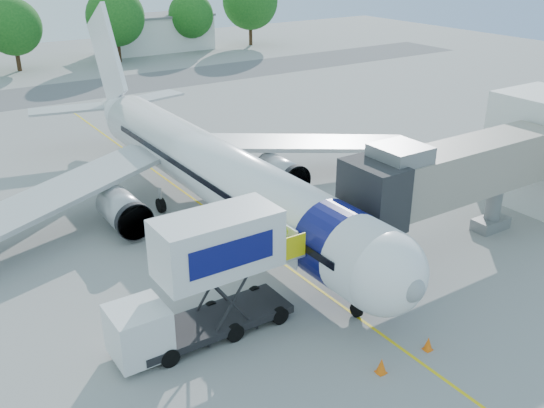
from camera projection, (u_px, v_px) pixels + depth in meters
ground at (247, 237)px, 34.67m from camera, size 160.00×160.00×0.00m
guidance_line at (247, 237)px, 34.67m from camera, size 0.15×70.00×0.01m
taxiway_strip at (48, 94)px, 66.71m from camera, size 120.00×10.00×0.01m
aircraft at (210, 168)px, 36.63m from camera, size 34.17×37.73×11.35m
jet_bridge at (446, 175)px, 31.64m from camera, size 13.90×3.20×6.60m
catering_hiloader at (205, 279)px, 25.04m from camera, size 8.50×2.44×5.50m
safety_cone_a at (428, 344)px, 25.06m from camera, size 0.38×0.38×0.61m
safety_cone_b at (381, 366)px, 23.71m from camera, size 0.42×0.42×0.67m
outbuilding_right at (157, 33)px, 92.07m from camera, size 16.40×7.40×5.30m
tree_d at (13, 27)px, 76.45m from camera, size 7.16×7.16×9.12m
tree_e at (115, 17)px, 81.80m from camera, size 7.87×7.87×10.03m
tree_f at (191, 15)px, 90.85m from camera, size 6.75×6.75×8.61m
tree_g at (250, 1)px, 95.22m from camera, size 8.69×8.69×11.07m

